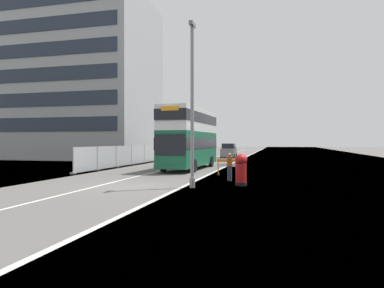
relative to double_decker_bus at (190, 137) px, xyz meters
name	(u,v)px	position (x,y,z in m)	size (l,w,h in m)	color
ground	(137,187)	(0.19, -11.95, -2.78)	(140.00, 280.00, 0.10)	#565451
double_decker_bus	(190,137)	(0.00, 0.00, 0.00)	(3.01, 10.46, 5.14)	#145638
lamppost_foreground	(192,110)	(3.19, -11.77, 1.29)	(0.29, 0.70, 8.51)	gray
red_pillar_postbox	(241,168)	(5.54, -10.25, -1.79)	(0.67, 0.67, 1.71)	black
roadworks_barrier	(231,165)	(4.23, -4.80, -2.00)	(1.98, 0.46, 1.14)	orange
construction_site_fence	(124,156)	(-7.03, 1.67, -1.77)	(0.44, 17.20, 2.02)	#A8AAAD
car_oncoming_near	(186,152)	(-4.39, 14.99, -1.70)	(2.03, 4.49, 2.17)	slate
car_receding_mid	(229,151)	(0.38, 21.07, -1.75)	(2.09, 3.94, 2.09)	slate
bare_tree_far_verge_near	(148,140)	(-13.52, 24.17, -0.19)	(2.69, 2.70, 5.46)	#4C3D2D
pedestrian_at_kerb	(230,167)	(4.62, -8.17, -1.89)	(0.34, 0.34, 1.69)	#2D3342
backdrop_office_block	(54,83)	(-24.29, 14.52, 8.11)	(28.81, 13.71, 21.68)	#9EA0A3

